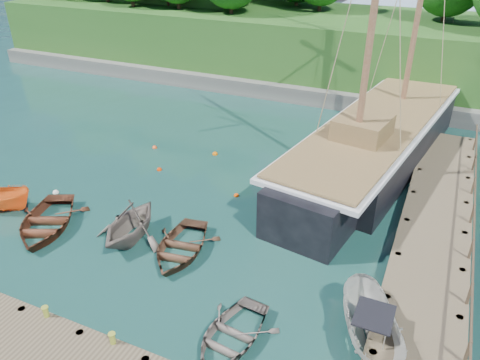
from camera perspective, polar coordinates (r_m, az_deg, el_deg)
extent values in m
plane|color=#183C36|center=(21.79, -10.89, -9.20)|extent=(160.00, 160.00, 0.00)
cube|color=#493D2E|center=(24.24, 22.67, -5.29)|extent=(3.20, 24.00, 0.12)
cube|color=#2F2218|center=(24.32, 22.60, -5.61)|extent=(3.20, 24.00, 0.20)
cylinder|color=#2F2218|center=(34.91, 21.88, 4.50)|extent=(0.28, 0.28, 1.10)
cylinder|color=#2F2218|center=(34.97, 26.06, 3.64)|extent=(0.28, 0.28, 1.10)
cylinder|color=olive|center=(19.61, -22.14, -16.37)|extent=(0.26, 0.26, 0.45)
cylinder|color=olive|center=(17.98, -14.94, -19.92)|extent=(0.26, 0.26, 0.45)
imported|color=#532A19|center=(25.14, -22.45, -5.43)|extent=(5.22, 5.87, 1.01)
imported|color=#6C6057|center=(23.13, -13.06, -6.95)|extent=(3.69, 4.19, 2.08)
imported|color=#4D3121|center=(21.85, -7.27, -8.74)|extent=(3.69, 4.70, 0.88)
imported|color=#645952|center=(17.87, -1.14, -19.00)|extent=(3.14, 4.11, 0.80)
imported|color=orange|center=(27.71, -27.26, -3.25)|extent=(4.14, 2.58, 1.50)
imported|color=beige|center=(18.35, 15.42, -18.75)|extent=(3.40, 4.91, 1.78)
cube|color=black|center=(30.77, 16.46, 3.95)|extent=(7.89, 17.06, 3.41)
cube|color=black|center=(40.38, 21.41, 9.06)|extent=(3.72, 5.56, 3.07)
cube|color=black|center=(22.93, 8.78, -4.14)|extent=(4.36, 4.77, 3.24)
cube|color=silver|center=(30.15, 16.89, 6.76)|extent=(8.77, 22.17, 0.25)
cube|color=brown|center=(30.06, 16.96, 7.20)|extent=(8.22, 21.63, 0.12)
cube|color=brown|center=(26.70, 14.72, 6.19)|extent=(3.11, 3.39, 1.20)
cylinder|color=brown|center=(43.06, 23.42, 14.17)|extent=(1.34, 6.85, 1.69)
sphere|color=white|center=(28.09, -21.53, -1.48)|extent=(0.33, 0.33, 0.33)
sphere|color=red|center=(28.96, -9.80, 1.20)|extent=(0.31, 0.31, 0.31)
sphere|color=#F24400|center=(25.85, -0.45, -1.96)|extent=(0.28, 0.28, 0.28)
sphere|color=silver|center=(24.43, 3.39, -4.03)|extent=(0.32, 0.32, 0.32)
sphere|color=#DD4C18|center=(31.92, -10.36, 3.86)|extent=(0.32, 0.32, 0.32)
sphere|color=#D76201|center=(30.54, -3.06, 3.13)|extent=(0.35, 0.35, 0.35)
cube|color=#474744|center=(43.86, -1.86, 12.11)|extent=(50.00, 4.00, 1.40)
cube|color=#1C4C17|center=(48.54, 1.35, 16.69)|extent=(50.00, 14.00, 6.00)
cube|color=#1C4C17|center=(58.33, -10.52, 20.32)|extent=(24.00, 12.00, 10.00)
cylinder|color=#382616|center=(47.90, -7.51, 20.81)|extent=(0.36, 0.36, 1.40)
cylinder|color=#382616|center=(46.94, 9.70, 20.49)|extent=(0.36, 0.36, 1.40)
cylinder|color=#382616|center=(44.99, -1.09, 20.51)|extent=(0.36, 0.36, 1.40)
cylinder|color=#382616|center=(44.51, 23.66, 18.18)|extent=(0.36, 0.36, 1.40)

